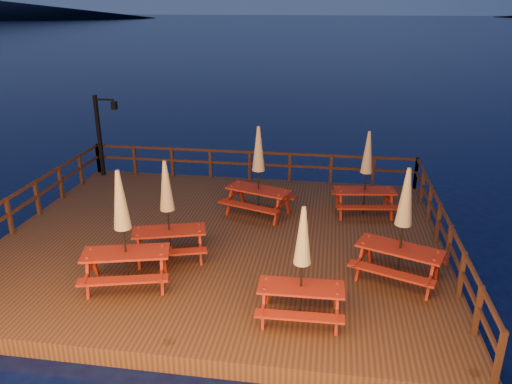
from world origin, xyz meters
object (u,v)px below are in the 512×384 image
picnic_table_1 (259,170)px  lamp_post (102,128)px  picnic_table_0 (302,263)px  picnic_table_2 (366,172)px

picnic_table_1 → lamp_post: bearing=175.2°
lamp_post → picnic_table_1: lamp_post is taller
lamp_post → picnic_table_0: (7.83, -7.98, -0.50)m
picnic_table_1 → picnic_table_2: size_ratio=1.06×
picnic_table_0 → picnic_table_1: 5.46m
lamp_post → picnic_table_1: bearing=-24.2°
lamp_post → picnic_table_1: 6.78m
lamp_post → picnic_table_2: lamp_post is taller
lamp_post → picnic_table_1: (6.17, -2.78, -0.36)m
picnic_table_0 → picnic_table_2: 5.93m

